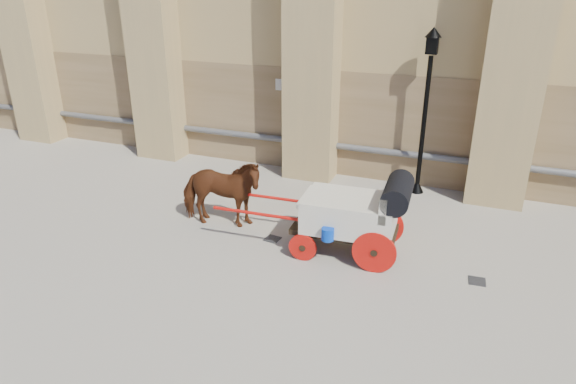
% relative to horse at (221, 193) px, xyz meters
% --- Properties ---
extents(ground, '(90.00, 90.00, 0.00)m').
position_rel_horse_xyz_m(ground, '(1.87, 0.18, -0.84)').
color(ground, gray).
rests_on(ground, ground).
extents(horse, '(2.12, 1.26, 1.68)m').
position_rel_horse_xyz_m(horse, '(0.00, 0.00, 0.00)').
color(horse, '#582B13').
rests_on(horse, ground).
extents(carriage, '(4.11, 1.51, 1.78)m').
position_rel_horse_xyz_m(carriage, '(3.21, -0.14, 0.12)').
color(carriage, black).
rests_on(carriage, ground).
extents(street_lamp, '(0.40, 0.40, 4.27)m').
position_rel_horse_xyz_m(street_lamp, '(3.95, 3.68, 1.44)').
color(street_lamp, black).
rests_on(street_lamp, ground).
extents(drain_grate_near, '(0.36, 0.36, 0.01)m').
position_rel_horse_xyz_m(drain_grate_near, '(1.36, -0.20, -0.83)').
color(drain_grate_near, black).
rests_on(drain_grate_near, ground).
extents(drain_grate_far, '(0.34, 0.34, 0.01)m').
position_rel_horse_xyz_m(drain_grate_far, '(5.68, -0.33, -0.83)').
color(drain_grate_far, black).
rests_on(drain_grate_far, ground).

